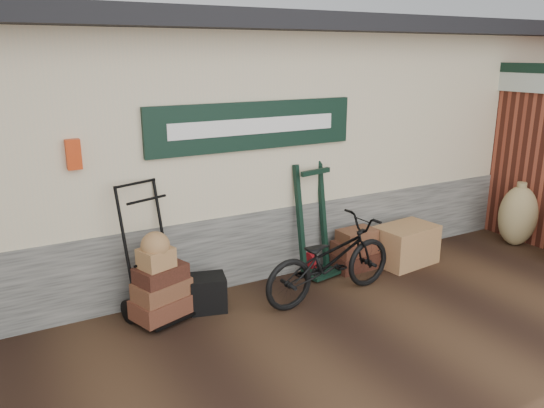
# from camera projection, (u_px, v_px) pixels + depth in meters

# --- Properties ---
(ground) EXTENTS (80.00, 80.00, 0.00)m
(ground) POSITION_uv_depth(u_px,v_px,m) (319.00, 308.00, 5.96)
(ground) COLOR black
(ground) RESTS_ON ground
(station_building) EXTENTS (14.40, 4.10, 3.20)m
(station_building) POSITION_uv_depth(u_px,v_px,m) (217.00, 133.00, 7.81)
(station_building) COLOR #4C4C47
(station_building) RESTS_ON ground
(brick_outbuilding) EXTENTS (1.71, 4.51, 2.62)m
(brick_outbuilding) POSITION_uv_depth(u_px,v_px,m) (515.00, 144.00, 8.80)
(brick_outbuilding) COLOR maroon
(brick_outbuilding) RESTS_ON ground
(porter_trolley) EXTENTS (0.89, 0.77, 1.50)m
(porter_trolley) POSITION_uv_depth(u_px,v_px,m) (150.00, 251.00, 5.58)
(porter_trolley) COLOR black
(porter_trolley) RESTS_ON ground
(green_barrow) EXTENTS (0.59, 0.52, 1.43)m
(green_barrow) POSITION_uv_depth(u_px,v_px,m) (314.00, 220.00, 6.70)
(green_barrow) COLOR black
(green_barrow) RESTS_ON ground
(suitcase_stack) EXTENTS (0.63, 0.41, 0.54)m
(suitcase_stack) POSITION_uv_depth(u_px,v_px,m) (355.00, 249.00, 6.98)
(suitcase_stack) COLOR #321910
(suitcase_stack) RESTS_ON ground
(wicker_hamper) EXTENTS (0.86, 0.61, 0.53)m
(wicker_hamper) POSITION_uv_depth(u_px,v_px,m) (406.00, 245.00, 7.15)
(wicker_hamper) COLOR olive
(wicker_hamper) RESTS_ON ground
(black_trunk) EXTENTS (0.47, 0.43, 0.39)m
(black_trunk) POSITION_uv_depth(u_px,v_px,m) (208.00, 293.00, 5.87)
(black_trunk) COLOR black
(black_trunk) RESTS_ON ground
(bicycle) EXTENTS (0.75, 1.82, 1.03)m
(bicycle) POSITION_uv_depth(u_px,v_px,m) (330.00, 255.00, 6.09)
(bicycle) COLOR black
(bicycle) RESTS_ON ground
(burlap_sack_left) EXTENTS (0.71, 0.66, 0.90)m
(burlap_sack_left) POSITION_uv_depth(u_px,v_px,m) (518.00, 216.00, 7.78)
(burlap_sack_left) COLOR olive
(burlap_sack_left) RESTS_ON ground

